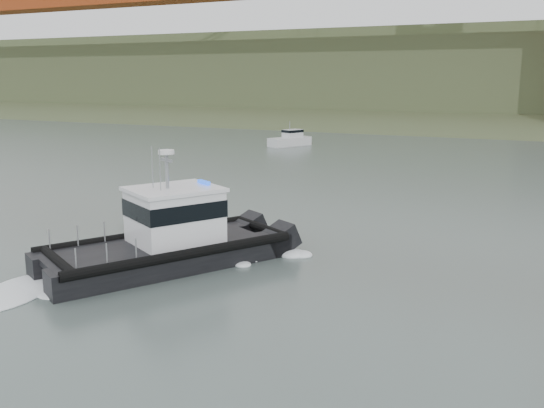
% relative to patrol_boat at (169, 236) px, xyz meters
% --- Properties ---
extents(ground, '(400.00, 400.00, 0.00)m').
position_rel_patrol_boat_xyz_m(ground, '(2.57, -5.79, -1.34)').
color(ground, '#55655E').
rests_on(ground, ground).
extents(headlands, '(500.00, 105.36, 27.12)m').
position_rel_patrol_boat_xyz_m(headlands, '(2.57, 119.71, 5.71)').
color(headlands, '#3C4C2B').
rests_on(headlands, ground).
extents(patrol_boat, '(8.88, 11.57, 5.35)m').
position_rel_patrol_boat_xyz_m(patrol_boat, '(0.00, 0.00, 0.00)').
color(patrol_boat, black).
rests_on(patrol_boat, ground).
extents(motorboat, '(4.04, 5.91, 3.10)m').
position_rel_patrol_boat_xyz_m(motorboat, '(-14.78, 46.38, -0.57)').
color(motorboat, silver).
rests_on(motorboat, ground).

